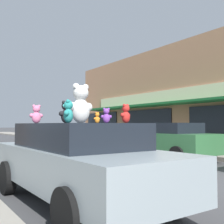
{
  "coord_description": "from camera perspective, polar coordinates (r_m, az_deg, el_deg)",
  "views": [
    {
      "loc": [
        -5.31,
        -5.07,
        1.42
      ],
      "look_at": [
        -0.29,
        2.36,
        1.82
      ],
      "focal_mm": 45.0,
      "sensor_mm": 36.0,
      "label": 1
    }
  ],
  "objects": [
    {
      "name": "teddy_bear_teal",
      "position": [
        4.11,
        -8.88,
        0.06
      ],
      "size": [
        0.21,
        0.25,
        0.34
      ],
      "rotation": [
        0.0,
        0.0,
        4.11
      ],
      "color": "teal",
      "rests_on": "plush_art_car"
    },
    {
      "name": "parked_car_far_center",
      "position": [
        11.66,
        11.11,
        -5.52
      ],
      "size": [
        1.9,
        4.31,
        1.49
      ],
      "color": "#336B3D",
      "rests_on": "ground_plane"
    },
    {
      "name": "teddy_bear_purple",
      "position": [
        4.49,
        -1.15,
        -0.76
      ],
      "size": [
        0.18,
        0.15,
        0.25
      ],
      "rotation": [
        0.0,
        0.0,
        2.54
      ],
      "color": "purple",
      "rests_on": "plush_art_car"
    },
    {
      "name": "teddy_bear_pink",
      "position": [
        5.87,
        -15.11,
        -0.46
      ],
      "size": [
        0.28,
        0.17,
        0.38
      ],
      "rotation": [
        0.0,
        0.0,
        3.15
      ],
      "color": "pink",
      "rests_on": "plush_art_car"
    },
    {
      "name": "plush_art_car",
      "position": [
        5.19,
        -7.14,
        -9.64
      ],
      "size": [
        1.92,
        4.6,
        1.45
      ],
      "rotation": [
        0.0,
        0.0,
        0.01
      ],
      "color": "#8C999E",
      "rests_on": "ground_plane"
    },
    {
      "name": "teddy_bear_red",
      "position": [
        4.52,
        2.81,
        -0.39
      ],
      "size": [
        0.23,
        0.16,
        0.31
      ],
      "rotation": [
        0.0,
        0.0,
        3.45
      ],
      "color": "red",
      "rests_on": "plush_art_car"
    },
    {
      "name": "teddy_bear_orange",
      "position": [
        5.54,
        -3.05,
        -1.21
      ],
      "size": [
        0.17,
        0.12,
        0.22
      ],
      "rotation": [
        0.0,
        0.0,
        3.41
      ],
      "color": "orange",
      "rests_on": "plush_art_car"
    },
    {
      "name": "teddy_bear_black",
      "position": [
        4.71,
        -9.37,
        -0.07
      ],
      "size": [
        0.28,
        0.2,
        0.37
      ],
      "rotation": [
        0.0,
        0.0,
        3.51
      ],
      "color": "black",
      "rests_on": "plush_art_car"
    },
    {
      "name": "parked_car_far_right",
      "position": [
        17.63,
        -6.16,
        -4.77
      ],
      "size": [
        1.89,
        4.66,
        1.36
      ],
      "color": "black",
      "rests_on": "ground_plane"
    },
    {
      "name": "teddy_bear_giant",
      "position": [
        5.24,
        -6.41,
        1.59
      ],
      "size": [
        0.55,
        0.35,
        0.74
      ],
      "rotation": [
        0.0,
        0.0,
        3.23
      ],
      "color": "white",
      "rests_on": "plush_art_car"
    },
    {
      "name": "ground_plane",
      "position": [
        7.48,
        12.37,
        -13.48
      ],
      "size": [
        260.0,
        260.0,
        0.0
      ],
      "primitive_type": "plane",
      "color": "#424244"
    }
  ]
}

